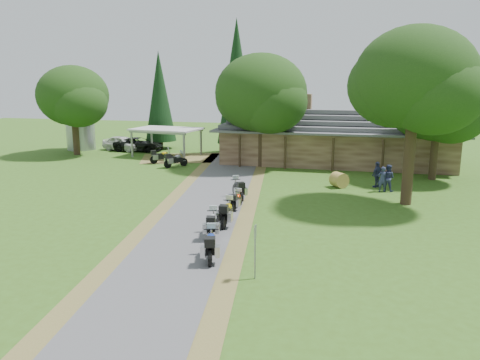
% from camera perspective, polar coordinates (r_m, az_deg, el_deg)
% --- Properties ---
extents(ground, '(120.00, 120.00, 0.00)m').
position_cam_1_polar(ground, '(22.45, -6.98, -7.62)').
color(ground, '#385919').
rests_on(ground, ground).
extents(driveway, '(51.95, 51.95, 0.00)m').
position_cam_1_polar(driveway, '(26.18, -4.93, -4.66)').
color(driveway, '#4C4C4E').
rests_on(driveway, ground).
extents(lodge, '(21.40, 9.40, 4.90)m').
position_cam_1_polar(lodge, '(44.04, 11.59, 5.28)').
color(lodge, brown).
rests_on(lodge, ground).
extents(silo, '(3.05, 3.05, 6.12)m').
position_cam_1_polar(silo, '(54.01, -18.94, 6.76)').
color(silo, gray).
rests_on(silo, ground).
extents(carport, '(6.94, 5.10, 2.79)m').
position_cam_1_polar(carport, '(47.40, -8.90, 4.57)').
color(carport, silver).
rests_on(carport, ground).
extents(car_white_sedan, '(4.02, 6.47, 2.00)m').
position_cam_1_polar(car_white_sedan, '(52.09, -14.12, 4.59)').
color(car_white_sedan, white).
rests_on(car_white_sedan, ground).
extents(car_dark_suv, '(2.69, 5.80, 2.18)m').
position_cam_1_polar(car_dark_suv, '(51.35, -12.25, 4.68)').
color(car_dark_suv, black).
rests_on(car_dark_suv, ground).
extents(motorcycle_row_a, '(1.18, 2.16, 1.41)m').
position_cam_1_polar(motorcycle_row_a, '(20.20, -3.59, -7.72)').
color(motorcycle_row_a, '#1B3499').
rests_on(motorcycle_row_a, ground).
extents(motorcycle_row_b, '(1.06, 2.10, 1.37)m').
position_cam_1_polar(motorcycle_row_b, '(23.11, -3.39, -5.17)').
color(motorcycle_row_b, '#B0B2B8').
rests_on(motorcycle_row_b, ground).
extents(motorcycle_row_c, '(0.81, 2.15, 1.45)m').
position_cam_1_polar(motorcycle_row_c, '(24.81, -1.58, -3.84)').
color(motorcycle_row_c, '#CCAD00').
rests_on(motorcycle_row_c, ground).
extents(motorcycle_row_d, '(0.60, 1.67, 1.13)m').
position_cam_1_polar(motorcycle_row_d, '(27.81, -0.37, -2.40)').
color(motorcycle_row_d, '#BD2F07').
rests_on(motorcycle_row_d, ground).
extents(motorcycle_row_e, '(1.56, 2.10, 1.39)m').
position_cam_1_polar(motorcycle_row_e, '(30.18, -0.27, -0.97)').
color(motorcycle_row_e, black).
rests_on(motorcycle_row_e, ground).
extents(motorcycle_carport_a, '(2.04, 1.71, 1.39)m').
position_cam_1_polar(motorcycle_carport_a, '(43.52, -9.45, 2.95)').
color(motorcycle_carport_a, gold).
rests_on(motorcycle_carport_a, ground).
extents(motorcycle_carport_b, '(1.80, 2.03, 1.40)m').
position_cam_1_polar(motorcycle_carport_b, '(41.41, -7.84, 2.54)').
color(motorcycle_carport_b, gray).
rests_on(motorcycle_carport_b, ground).
extents(person_a, '(0.67, 0.55, 2.06)m').
position_cam_1_polar(person_a, '(33.38, 16.98, 0.35)').
color(person_a, navy).
rests_on(person_a, ground).
extents(person_b, '(0.75, 0.65, 2.19)m').
position_cam_1_polar(person_b, '(33.64, 17.59, 0.52)').
color(person_b, navy).
rests_on(person_b, ground).
extents(person_c, '(0.73, 0.76, 2.18)m').
position_cam_1_polar(person_c, '(34.62, 16.40, 0.91)').
color(person_c, navy).
rests_on(person_c, ground).
extents(hay_bale, '(1.44, 1.43, 1.07)m').
position_cam_1_polar(hay_bale, '(34.07, 11.99, 0.01)').
color(hay_bale, olive).
rests_on(hay_bale, ground).
extents(sign_post, '(0.39, 0.07, 2.17)m').
position_cam_1_polar(sign_post, '(18.12, 1.86, -8.80)').
color(sign_post, gray).
rests_on(sign_post, ground).
extents(oak_lodge_left, '(7.90, 7.90, 10.35)m').
position_cam_1_polar(oak_lodge_left, '(40.81, 2.57, 8.83)').
color(oak_lodge_left, black).
rests_on(oak_lodge_left, ground).
extents(oak_lodge_right, '(6.61, 6.61, 9.34)m').
position_cam_1_polar(oak_lodge_right, '(38.37, 22.90, 6.91)').
color(oak_lodge_right, black).
rests_on(oak_lodge_right, ground).
extents(oak_driveway, '(7.09, 7.09, 12.37)m').
position_cam_1_polar(oak_driveway, '(29.86, 20.37, 8.79)').
color(oak_driveway, black).
rests_on(oak_driveway, ground).
extents(oak_silo, '(7.04, 7.04, 9.60)m').
position_cam_1_polar(oak_silo, '(50.35, -19.61, 8.36)').
color(oak_silo, black).
rests_on(oak_silo, ground).
extents(cedar_near, '(4.03, 4.03, 13.58)m').
position_cam_1_polar(cedar_near, '(48.55, -0.41, 11.28)').
color(cedar_near, black).
rests_on(cedar_near, ground).
extents(cedar_far, '(3.35, 3.35, 10.58)m').
position_cam_1_polar(cedar_far, '(52.47, -9.75, 9.54)').
color(cedar_far, black).
rests_on(cedar_far, ground).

